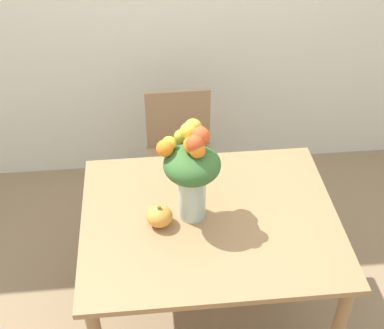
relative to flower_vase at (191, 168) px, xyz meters
name	(u,v)px	position (x,y,z in m)	size (l,w,h in m)	color
ground_plane	(207,316)	(0.08, -0.04, -1.04)	(12.00, 12.00, 0.00)	#8E7556
dining_table	(209,233)	(0.08, -0.04, -0.38)	(1.19, 0.97, 0.77)	#9E754C
flower_vase	(191,168)	(0.00, 0.00, 0.00)	(0.28, 0.30, 0.48)	#B2CCBC
pumpkin	(160,216)	(-0.15, -0.06, -0.22)	(0.12, 0.12, 0.11)	gold
dining_chair_near_window	(180,158)	(0.01, 0.82, -0.58)	(0.42, 0.42, 0.86)	#9E7A56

